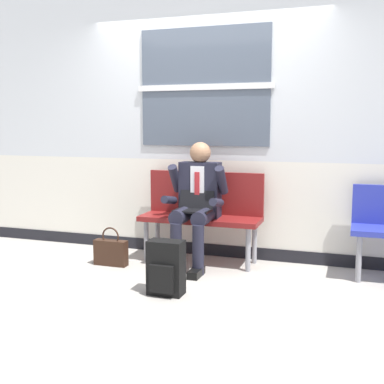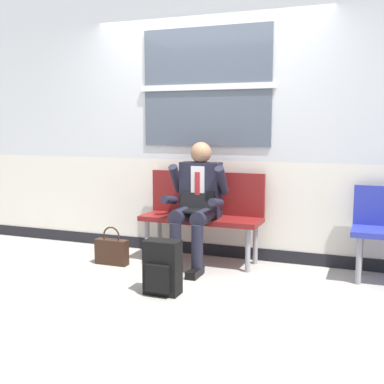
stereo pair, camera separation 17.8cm
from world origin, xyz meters
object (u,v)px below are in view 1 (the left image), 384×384
object	(u,v)px
person_seated	(196,201)
backpack	(166,268)
bench_with_person	(202,210)
handbag	(111,252)

from	to	relation	value
person_seated	backpack	xyz separation A→B (m)	(0.03, -0.88, -0.43)
backpack	person_seated	bearing A→B (deg)	91.65
bench_with_person	person_seated	world-z (taller)	person_seated
bench_with_person	person_seated	xyz separation A→B (m)	(0.00, -0.20, 0.12)
bench_with_person	backpack	bearing A→B (deg)	-88.66
backpack	handbag	xyz separation A→B (m)	(-0.84, 0.62, -0.08)
handbag	person_seated	bearing A→B (deg)	17.86
backpack	handbag	bearing A→B (deg)	143.66
person_seated	backpack	size ratio (longest dim) A/B	2.70
bench_with_person	handbag	world-z (taller)	bench_with_person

